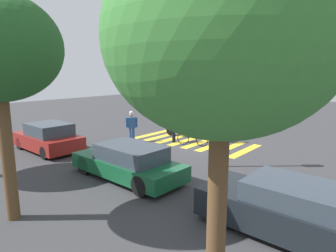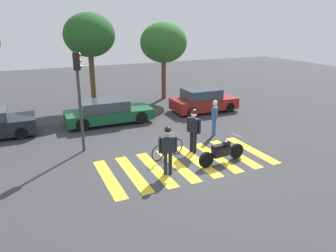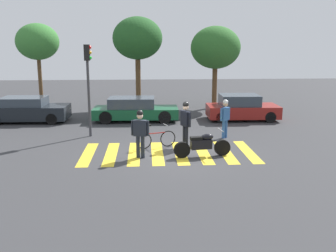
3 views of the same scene
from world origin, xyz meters
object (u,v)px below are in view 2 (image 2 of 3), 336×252
Objects in this scene: officer_on_foot at (168,147)px; officer_by_motorcycle at (194,127)px; police_motorcycle at (222,152)px; car_green_compact at (108,112)px; leaning_bicycle at (168,149)px; traffic_light_pole at (79,87)px; car_maroon_wagon at (203,101)px; pedestrian_bystander at (215,115)px.

officer_by_motorcycle reaches higher than officer_on_foot.
police_motorcycle is 0.47× the size of car_green_compact.
leaning_bicycle is 0.40× the size of traffic_light_pole.
police_motorcycle is 2.19m from leaning_bicycle.
leaning_bicycle is 1.44m from officer_by_motorcycle.
officer_by_motorcycle is 0.46× the size of traffic_light_pole.
police_motorcycle is 1.65m from officer_by_motorcycle.
car_maroon_wagon is at bearing 48.02° from leaning_bicycle.
pedestrian_bystander is (1.94, 1.40, -0.10)m from officer_by_motorcycle.
car_maroon_wagon is (5.56, 6.85, -0.40)m from officer_on_foot.
officer_by_motorcycle is at bearing -144.08° from pedestrian_bystander.
officer_on_foot is 0.46× the size of car_maroon_wagon.
car_green_compact is (-4.17, 4.09, -0.38)m from pedestrian_bystander.
car_green_compact is at bearing 179.31° from car_maroon_wagon.
traffic_light_pole is (-1.94, -3.40, 2.17)m from car_green_compact.
traffic_light_pole is at bearing 143.01° from police_motorcycle.
pedestrian_bystander is at bearing -113.88° from car_maroon_wagon.
officer_on_foot is 4.73m from pedestrian_bystander.
police_motorcycle is at bearing -117.08° from pedestrian_bystander.
car_green_compact is 4.48m from traffic_light_pole.
car_green_compact is 1.12× the size of traffic_light_pole.
police_motorcycle is at bearing -68.49° from car_green_compact.
traffic_light_pole is at bearing -157.12° from car_maroon_wagon.
police_motorcycle is 1.16× the size of officer_by_motorcycle.
car_maroon_wagon is (1.78, 4.02, -0.35)m from pedestrian_bystander.
traffic_light_pole is (-6.11, 0.69, 1.78)m from pedestrian_bystander.
police_motorcycle is at bearing -36.99° from traffic_light_pole.
police_motorcycle is 1.25× the size of pedestrian_bystander.
car_green_compact is (-2.73, 6.92, 0.18)m from police_motorcycle.
car_green_compact is 5.95m from car_maroon_wagon.
traffic_light_pole is (-2.95, 2.17, 2.42)m from leaning_bicycle.
police_motorcycle is at bearing -115.22° from car_maroon_wagon.
leaning_bicycle is 0.87× the size of officer_by_motorcycle.
traffic_light_pole is at bearing 173.59° from pedestrian_bystander.
officer_by_motorcycle reaches higher than pedestrian_bystander.
officer_on_foot is 0.39× the size of car_green_compact.
pedestrian_bystander is at bearing 62.92° from police_motorcycle.
leaning_bicycle is at bearing -79.76° from car_green_compact.
traffic_light_pole reaches higher than car_green_compact.
officer_by_motorcycle is 0.48× the size of car_maroon_wagon.
traffic_light_pole is (-4.67, 3.52, 2.34)m from police_motorcycle.
pedestrian_bystander is 0.45× the size of car_maroon_wagon.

